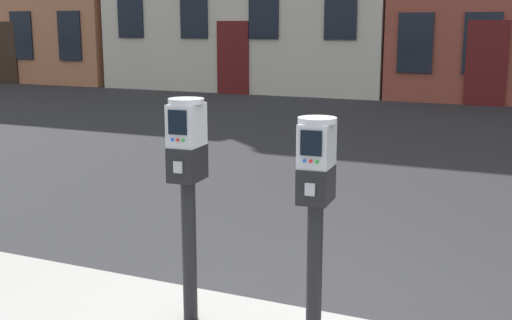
# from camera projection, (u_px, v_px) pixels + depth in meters

# --- Properties ---
(parking_meter_near_kerb) EXTENTS (0.23, 0.26, 1.41)m
(parking_meter_near_kerb) POSITION_uv_depth(u_px,v_px,m) (187.00, 170.00, 3.96)
(parking_meter_near_kerb) COLOR black
(parking_meter_near_kerb) RESTS_ON sidewalk_slab
(parking_meter_twin_adjacent) EXTENTS (0.23, 0.26, 1.35)m
(parking_meter_twin_adjacent) POSITION_uv_depth(u_px,v_px,m) (316.00, 191.00, 3.64)
(parking_meter_twin_adjacent) COLOR black
(parking_meter_twin_adjacent) RESTS_ON sidewalk_slab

